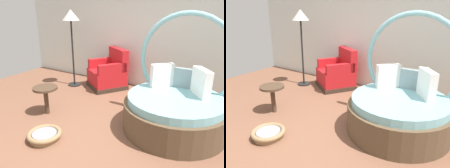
{
  "view_description": "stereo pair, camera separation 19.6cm",
  "coord_description": "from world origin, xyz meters",
  "views": [
    {
      "loc": [
        1.62,
        -2.26,
        1.89
      ],
      "look_at": [
        -0.35,
        0.98,
        0.55
      ],
      "focal_mm": 35.37,
      "sensor_mm": 36.0,
      "label": 1
    },
    {
      "loc": [
        1.78,
        -2.15,
        1.89
      ],
      "look_at": [
        -0.35,
        0.98,
        0.55
      ],
      "focal_mm": 35.37,
      "sensor_mm": 36.0,
      "label": 2
    }
  ],
  "objects": [
    {
      "name": "ground_plane",
      "position": [
        0.0,
        0.0,
        -0.01
      ],
      "size": [
        8.0,
        8.0,
        0.02
      ],
      "primitive_type": "cube",
      "color": "brown"
    },
    {
      "name": "back_wall",
      "position": [
        0.0,
        2.59,
        1.42
      ],
      "size": [
        8.0,
        0.12,
        2.84
      ],
      "primitive_type": "cube",
      "color": "silver",
      "rests_on": "ground_plane"
    },
    {
      "name": "round_daybed",
      "position": [
        0.82,
        1.0,
        0.39
      ],
      "size": [
        1.61,
        1.61,
        1.83
      ],
      "color": "brown",
      "rests_on": "ground_plane"
    },
    {
      "name": "red_armchair",
      "position": [
        -1.12,
        2.08,
        0.33
      ],
      "size": [
        1.11,
        1.11,
        0.94
      ],
      "color": "#38281E",
      "rests_on": "ground_plane"
    },
    {
      "name": "pet_basket",
      "position": [
        -0.72,
        -0.35,
        0.07
      ],
      "size": [
        0.51,
        0.51,
        0.13
      ],
      "color": "#8E704C",
      "rests_on": "ground_plane"
    },
    {
      "name": "side_table",
      "position": [
        -1.34,
        0.28,
        0.43
      ],
      "size": [
        0.44,
        0.44,
        0.52
      ],
      "color": "#473323",
      "rests_on": "ground_plane"
    },
    {
      "name": "floor_lamp",
      "position": [
        -1.93,
        1.75,
        1.53
      ],
      "size": [
        0.4,
        0.4,
        1.82
      ],
      "color": "black",
      "rests_on": "ground_plane"
    }
  ]
}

